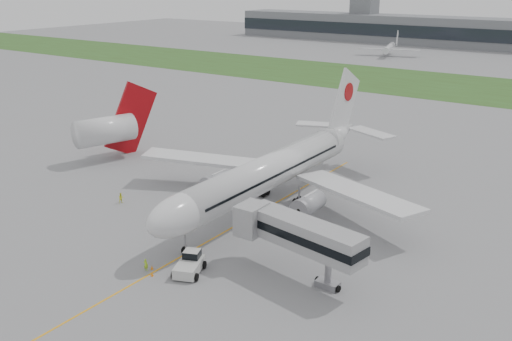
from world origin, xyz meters
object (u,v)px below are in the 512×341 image
Objects in this scene: ground_crew_near at (146,265)px; jet_bridge at (296,233)px; pushback_tug at (190,264)px; neighbor_aircraft at (109,129)px; airliner at (274,169)px.

jet_bridge is at bearing -159.19° from ground_crew_near.
jet_bridge reaches higher than pushback_tug.
pushback_tug is 3.35× the size of ground_crew_near.
airliner is at bearing 14.40° from neighbor_aircraft.
neighbor_aircraft is (-36.71, 27.35, 5.08)m from ground_crew_near.
neighbor_aircraft is at bearing 169.76° from jet_bridge.
pushback_tug is 0.32× the size of jet_bridge.
pushback_tug is at bearing -14.11° from neighbor_aircraft.
jet_bridge is at bearing -2.95° from neighbor_aircraft.
neighbor_aircraft is (-37.68, 1.57, 0.19)m from airliner.
airliner is 2.95× the size of neighbor_aircraft.
airliner reaches higher than ground_crew_near.
neighbor_aircraft is at bearing 126.69° from pushback_tug.
ground_crew_near is at bearing -92.16° from airliner.
neighbor_aircraft is at bearing 177.62° from airliner.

